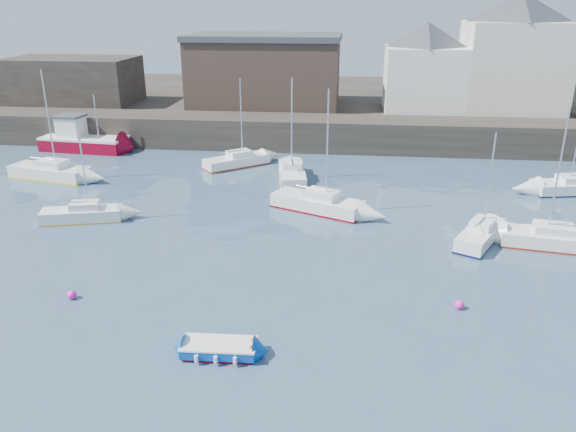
# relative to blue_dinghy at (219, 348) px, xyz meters

# --- Properties ---
(water) EXTENTS (220.00, 220.00, 0.00)m
(water) POSITION_rel_blue_dinghy_xyz_m (1.47, 0.49, -0.33)
(water) COLOR #2D4760
(water) RESTS_ON ground
(quay_wall) EXTENTS (90.00, 5.00, 3.00)m
(quay_wall) POSITION_rel_blue_dinghy_xyz_m (1.47, 35.49, 1.17)
(quay_wall) COLOR #28231E
(quay_wall) RESTS_ON ground
(land_strip) EXTENTS (90.00, 32.00, 2.80)m
(land_strip) POSITION_rel_blue_dinghy_xyz_m (1.47, 53.49, 1.07)
(land_strip) COLOR #28231E
(land_strip) RESTS_ON ground
(bldg_east_a) EXTENTS (13.36, 13.36, 11.80)m
(bldg_east_a) POSITION_rel_blue_dinghy_xyz_m (21.47, 42.49, 8.47)
(bldg_east_a) COLOR beige
(bldg_east_a) RESTS_ON land_strip
(bldg_east_d) EXTENTS (11.14, 11.14, 8.95)m
(bldg_east_d) POSITION_rel_blue_dinghy_xyz_m (12.47, 41.99, 7.03)
(bldg_east_d) COLOR white
(bldg_east_d) RESTS_ON land_strip
(warehouse) EXTENTS (16.40, 10.40, 7.60)m
(warehouse) POSITION_rel_blue_dinghy_xyz_m (-4.53, 43.49, 6.29)
(warehouse) COLOR #3D2D26
(warehouse) RESTS_ON land_strip
(bldg_west) EXTENTS (14.00, 8.00, 5.00)m
(bldg_west) POSITION_rel_blue_dinghy_xyz_m (-26.53, 42.49, 4.97)
(bldg_west) COLOR #353028
(bldg_west) RESTS_ON land_strip
(blue_dinghy) EXTENTS (3.19, 1.74, 0.60)m
(blue_dinghy) POSITION_rel_blue_dinghy_xyz_m (0.00, 0.00, 0.00)
(blue_dinghy) COLOR maroon
(blue_dinghy) RESTS_ON ground
(fishing_boat) EXTENTS (8.58, 3.91, 5.51)m
(fishing_boat) POSITION_rel_blue_dinghy_xyz_m (-21.07, 32.01, 0.73)
(fishing_boat) COLOR maroon
(fishing_boat) RESTS_ON ground
(sailboat_a) EXTENTS (5.48, 2.95, 6.80)m
(sailboat_a) POSITION_rel_blue_dinghy_xyz_m (-12.54, 13.91, 0.15)
(sailboat_a) COLOR white
(sailboat_a) RESTS_ON ground
(sailboat_b) EXTENTS (6.90, 4.64, 8.51)m
(sailboat_b) POSITION_rel_blue_dinghy_xyz_m (3.00, 17.63, 0.22)
(sailboat_b) COLOR white
(sailboat_b) RESTS_ON ground
(sailboat_c) EXTENTS (3.84, 5.27, 6.72)m
(sailboat_c) POSITION_rel_blue_dinghy_xyz_m (13.19, 13.27, 0.18)
(sailboat_c) COLOR white
(sailboat_c) RESTS_ON ground
(sailboat_d) EXTENTS (6.83, 3.14, 8.39)m
(sailboat_d) POSITION_rel_blue_dinghy_xyz_m (17.62, 13.00, 0.18)
(sailboat_d) COLOR white
(sailboat_d) RESTS_ON ground
(sailboat_e) EXTENTS (7.18, 3.62, 8.85)m
(sailboat_e) POSITION_rel_blue_dinghy_xyz_m (-19.48, 22.75, 0.24)
(sailboat_e) COLOR white
(sailboat_e) RESTS_ON ground
(sailboat_f) EXTENTS (2.97, 6.54, 8.20)m
(sailboat_f) POSITION_rel_blue_dinghy_xyz_m (0.45, 24.41, 0.24)
(sailboat_f) COLOR white
(sailboat_f) RESTS_ON ground
(sailboat_h) EXTENTS (5.78, 5.25, 7.64)m
(sailboat_h) POSITION_rel_blue_dinghy_xyz_m (-4.86, 28.09, 0.17)
(sailboat_h) COLOR white
(sailboat_h) RESTS_ON ground
(buoy_near) EXTENTS (0.45, 0.45, 0.45)m
(buoy_near) POSITION_rel_blue_dinghy_xyz_m (-8.34, 3.83, -0.33)
(buoy_near) COLOR #FF26A3
(buoy_near) RESTS_ON ground
(buoy_mid) EXTENTS (0.45, 0.45, 0.45)m
(buoy_mid) POSITION_rel_blue_dinghy_xyz_m (10.60, 4.99, -0.33)
(buoy_mid) COLOR #FF26A3
(buoy_mid) RESTS_ON ground
(buoy_far) EXTENTS (0.38, 0.38, 0.38)m
(buoy_far) POSITION_rel_blue_dinghy_xyz_m (-0.20, 18.36, -0.33)
(buoy_far) COLOR #FF26A3
(buoy_far) RESTS_ON ground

